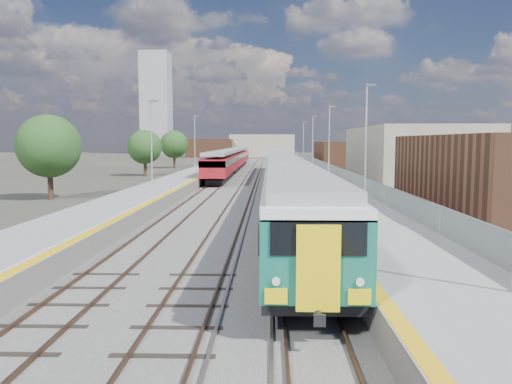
{
  "coord_description": "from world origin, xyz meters",
  "views": [
    {
      "loc": [
        0.39,
        -10.52,
        4.83
      ],
      "look_at": [
        -0.32,
        15.41,
        2.2
      ],
      "focal_mm": 35.0,
      "sensor_mm": 36.0,
      "label": 1
    }
  ],
  "objects": [
    {
      "name": "ground",
      "position": [
        0.0,
        50.0,
        0.0
      ],
      "size": [
        320.0,
        320.0,
        0.0
      ],
      "primitive_type": "plane",
      "color": "#47443A",
      "rests_on": "ground"
    },
    {
      "name": "ballast_bed",
      "position": [
        -2.25,
        52.5,
        0.03
      ],
      "size": [
        10.5,
        155.0,
        0.06
      ],
      "primitive_type": "cube",
      "color": "#565451",
      "rests_on": "ground"
    },
    {
      "name": "tracks",
      "position": [
        -1.65,
        54.18,
        0.11
      ],
      "size": [
        8.96,
        160.0,
        0.17
      ],
      "color": "#4C3323",
      "rests_on": "ground"
    },
    {
      "name": "platform_right",
      "position": [
        5.28,
        52.49,
        0.54
      ],
      "size": [
        4.7,
        155.0,
        8.52
      ],
      "color": "slate",
      "rests_on": "ground"
    },
    {
      "name": "platform_left",
      "position": [
        -9.05,
        52.49,
        0.52
      ],
      "size": [
        4.3,
        155.0,
        8.52
      ],
      "color": "slate",
      "rests_on": "ground"
    },
    {
      "name": "buildings",
      "position": [
        -18.12,
        138.6,
        10.7
      ],
      "size": [
        72.0,
        185.5,
        40.0
      ],
      "color": "brown",
      "rests_on": "ground"
    },
    {
      "name": "green_train",
      "position": [
        1.5,
        39.02,
        2.14
      ],
      "size": [
        2.75,
        76.72,
        3.03
      ],
      "color": "black",
      "rests_on": "ground"
    },
    {
      "name": "red_train",
      "position": [
        -5.5,
        68.62,
        2.09
      ],
      "size": [
        2.8,
        56.81,
        3.53
      ],
      "color": "black",
      "rests_on": "ground"
    },
    {
      "name": "tree_a",
      "position": [
        -17.87,
        30.36,
        4.45
      ],
      "size": [
        5.21,
        5.21,
        7.06
      ],
      "color": "#382619",
      "rests_on": "ground"
    },
    {
      "name": "tree_b",
      "position": [
        -17.09,
        58.98,
        4.06
      ],
      "size": [
        4.76,
        4.76,
        6.46
      ],
      "color": "#382619",
      "rests_on": "ground"
    },
    {
      "name": "tree_c",
      "position": [
        -17.02,
        80.17,
        4.3
      ],
      "size": [
        5.04,
        5.04,
        6.83
      ],
      "color": "#382619",
      "rests_on": "ground"
    },
    {
      "name": "tree_d",
      "position": [
        19.9,
        71.42,
        4.19
      ],
      "size": [
        4.92,
        4.92,
        6.66
      ],
      "color": "#382619",
      "rests_on": "ground"
    }
  ]
}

